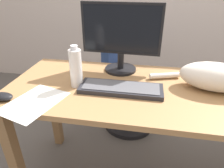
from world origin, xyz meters
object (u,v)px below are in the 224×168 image
Objects in this scene: monitor at (121,36)px; computer_mouse at (2,97)px; cat at (220,76)px; office_chair at (125,87)px; keyboard at (121,88)px; water_bottle at (76,68)px.

monitor is 0.72m from computer_mouse.
computer_mouse is at bearing -164.96° from cat.
computer_mouse is at bearing -120.37° from office_chair.
computer_mouse is (-0.52, -0.46, -0.21)m from monitor.
monitor is 1.09× the size of keyboard.
water_bottle is at bearing 33.23° from computer_mouse.
cat is at bearing 10.61° from keyboard.
office_chair is 4.07× the size of water_bottle.
keyboard is 4.00× the size of computer_mouse.
water_bottle reaches higher than cat.
cat is (0.55, -0.59, 0.43)m from office_chair.
water_bottle is (0.31, 0.21, 0.09)m from computer_mouse.
water_bottle is (-0.25, 0.01, 0.09)m from keyboard.
water_bottle reaches higher than keyboard.
monitor is 0.59m from cat.
office_chair is at bearing 73.53° from water_bottle.
office_chair is 1.95× the size of monitor.
keyboard is 0.52m from cat.
monitor is 4.37× the size of computer_mouse.
keyboard is 0.59m from computer_mouse.
office_chair is 0.92m from cat.
keyboard is at bearing -169.39° from cat.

